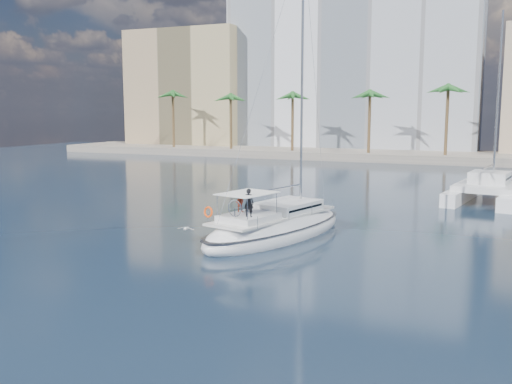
% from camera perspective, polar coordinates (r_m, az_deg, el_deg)
% --- Properties ---
extents(ground, '(160.00, 160.00, 0.00)m').
position_cam_1_polar(ground, '(30.92, -0.54, -5.92)').
color(ground, black).
rests_on(ground, ground).
extents(quay, '(120.00, 14.00, 1.20)m').
position_cam_1_polar(quay, '(89.54, 15.34, 3.49)').
color(quay, gray).
rests_on(quay, ground).
extents(building_modern, '(42.00, 16.00, 28.00)m').
position_cam_1_polar(building_modern, '(103.49, 9.83, 11.69)').
color(building_modern, white).
rests_on(building_modern, ground).
extents(building_tan_left, '(22.00, 14.00, 22.00)m').
position_cam_1_polar(building_tan_left, '(110.61, -6.25, 9.98)').
color(building_tan_left, tan).
rests_on(building_tan_left, ground).
extents(palm_left, '(3.60, 3.60, 12.30)m').
position_cam_1_polar(palm_left, '(96.22, -5.57, 9.83)').
color(palm_left, brown).
rests_on(palm_left, ground).
extents(palm_centre, '(3.60, 3.60, 12.30)m').
position_cam_1_polar(palm_centre, '(85.35, 15.21, 9.79)').
color(palm_centre, brown).
rests_on(palm_centre, ground).
extents(main_sloop, '(7.07, 13.13, 18.60)m').
position_cam_1_polar(main_sloop, '(34.15, 2.02, -3.62)').
color(main_sloop, white).
rests_on(main_sloop, ground).
extents(catamaran, '(6.92, 11.29, 15.60)m').
position_cam_1_polar(catamaran, '(50.74, 22.25, 0.32)').
color(catamaran, white).
rests_on(catamaran, ground).
extents(seagull, '(1.08, 0.46, 0.20)m').
position_cam_1_polar(seagull, '(33.49, -7.01, -3.66)').
color(seagull, silver).
rests_on(seagull, ground).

